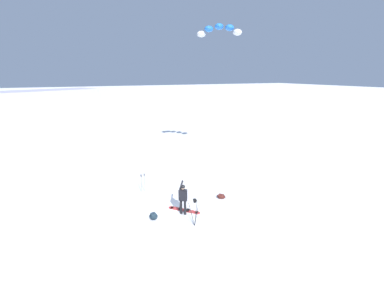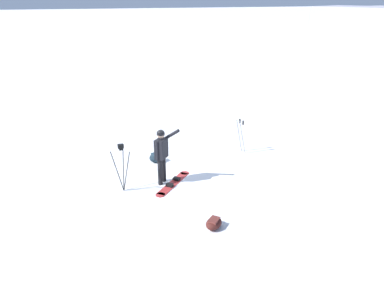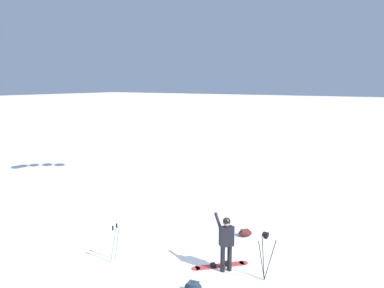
{
  "view_description": "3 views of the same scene",
  "coord_description": "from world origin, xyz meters",
  "px_view_note": "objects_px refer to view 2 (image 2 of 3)",
  "views": [
    {
      "loc": [
        3.68,
        10.88,
        7.06
      ],
      "look_at": [
        -1.77,
        -1.35,
        3.12
      ],
      "focal_mm": 22.19,
      "sensor_mm": 36.0,
      "label": 1
    },
    {
      "loc": [
        -10.21,
        3.05,
        5.26
      ],
      "look_at": [
        -0.66,
        -0.14,
        1.26
      ],
      "focal_mm": 35.3,
      "sensor_mm": 36.0,
      "label": 2
    },
    {
      "loc": [
        9.0,
        5.49,
        5.61
      ],
      "look_at": [
        -1.97,
        -1.56,
        3.45
      ],
      "focal_mm": 34.9,
      "sensor_mm": 36.0,
      "label": 3
    }
  ],
  "objects_px": {
    "snowboard": "(173,183)",
    "camera_tripod": "(122,158)",
    "gear_bag_large": "(214,223)",
    "snowboarder": "(162,151)",
    "ski_poles": "(241,131)",
    "gear_bag_small": "(156,157)"
  },
  "relations": [
    {
      "from": "snowboard",
      "to": "camera_tripod",
      "type": "distance_m",
      "value": 1.77
    },
    {
      "from": "snowboard",
      "to": "gear_bag_large",
      "type": "bearing_deg",
      "value": -172.95
    },
    {
      "from": "snowboarder",
      "to": "gear_bag_small",
      "type": "xyz_separation_m",
      "value": [
        1.54,
        -0.18,
        -0.86
      ]
    },
    {
      "from": "camera_tripod",
      "to": "gear_bag_small",
      "type": "distance_m",
      "value": 2.31
    },
    {
      "from": "snowboarder",
      "to": "ski_poles",
      "type": "distance_m",
      "value": 3.49
    },
    {
      "from": "snowboard",
      "to": "camera_tripod",
      "type": "height_order",
      "value": "camera_tripod"
    },
    {
      "from": "snowboard",
      "to": "ski_poles",
      "type": "distance_m",
      "value": 3.38
    },
    {
      "from": "snowboard",
      "to": "gear_bag_large",
      "type": "distance_m",
      "value": 2.53
    },
    {
      "from": "camera_tripod",
      "to": "gear_bag_small",
      "type": "height_order",
      "value": "camera_tripod"
    },
    {
      "from": "camera_tripod",
      "to": "gear_bag_small",
      "type": "relative_size",
      "value": 2.64
    },
    {
      "from": "snowboard",
      "to": "snowboarder",
      "type": "bearing_deg",
      "value": 60.18
    },
    {
      "from": "snowboarder",
      "to": "gear_bag_small",
      "type": "distance_m",
      "value": 1.77
    },
    {
      "from": "camera_tripod",
      "to": "gear_bag_small",
      "type": "xyz_separation_m",
      "value": [
        1.67,
        -1.36,
        -0.85
      ]
    },
    {
      "from": "gear_bag_large",
      "to": "camera_tripod",
      "type": "height_order",
      "value": "camera_tripod"
    },
    {
      "from": "snowboarder",
      "to": "snowboard",
      "type": "height_order",
      "value": "snowboarder"
    },
    {
      "from": "snowboard",
      "to": "gear_bag_large",
      "type": "xyz_separation_m",
      "value": [
        -2.51,
        -0.31,
        0.1
      ]
    },
    {
      "from": "snowboard",
      "to": "gear_bag_small",
      "type": "bearing_deg",
      "value": 3.47
    },
    {
      "from": "snowboard",
      "to": "gear_bag_large",
      "type": "height_order",
      "value": "gear_bag_large"
    },
    {
      "from": "snowboard",
      "to": "camera_tripod",
      "type": "bearing_deg",
      "value": 88.42
    },
    {
      "from": "camera_tripod",
      "to": "ski_poles",
      "type": "relative_size",
      "value": 1.18
    },
    {
      "from": "snowboard",
      "to": "gear_bag_small",
      "type": "distance_m",
      "value": 1.72
    },
    {
      "from": "gear_bag_large",
      "to": "gear_bag_small",
      "type": "xyz_separation_m",
      "value": [
        4.21,
        0.41,
        0.04
      ]
    }
  ]
}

